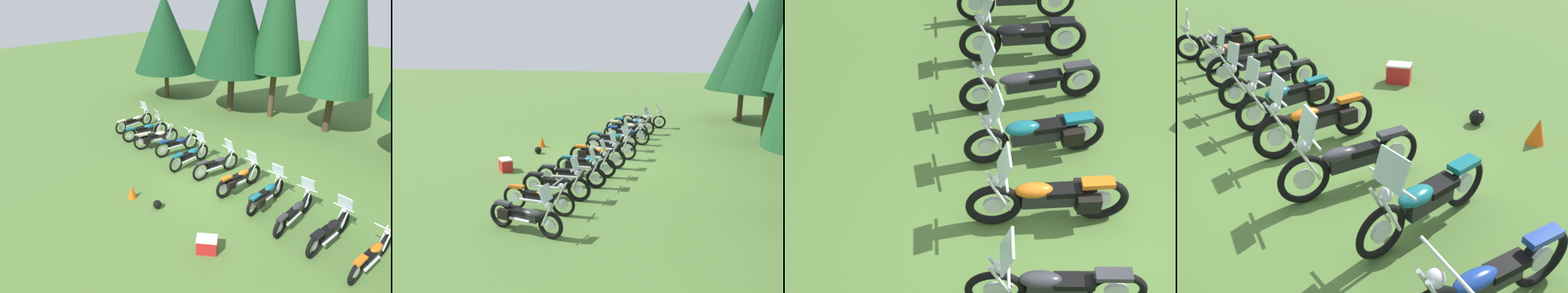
# 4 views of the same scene
# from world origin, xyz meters

# --- Properties ---
(ground_plane) EXTENTS (80.00, 80.00, 0.00)m
(ground_plane) POSITION_xyz_m (0.00, 0.00, 0.00)
(ground_plane) COLOR #4C7033
(motorcycle_5) EXTENTS (0.88, 2.17, 1.39)m
(motorcycle_5) POSITION_xyz_m (-0.62, 0.31, 0.48)
(motorcycle_5) COLOR black
(motorcycle_5) RESTS_ON ground_plane
(motorcycle_6) EXTENTS (0.78, 2.22, 1.40)m
(motorcycle_6) POSITION_xyz_m (0.68, -0.10, 0.49)
(motorcycle_6) COLOR black
(motorcycle_6) RESTS_ON ground_plane
(motorcycle_7) EXTENTS (0.77, 2.17, 1.36)m
(motorcycle_7) POSITION_xyz_m (1.90, -0.34, 0.46)
(motorcycle_7) COLOR black
(motorcycle_7) RESTS_ON ground_plane
(motorcycle_8) EXTENTS (0.70, 2.38, 1.35)m
(motorcycle_8) POSITION_xyz_m (3.06, -0.61, 0.44)
(motorcycle_8) COLOR black
(motorcycle_8) RESTS_ON ground_plane
(motorcycle_9) EXTENTS (0.67, 2.24, 1.38)m
(motorcycle_9) POSITION_xyz_m (4.23, -0.87, 0.47)
(motorcycle_9) COLOR black
(motorcycle_9) RESTS_ON ground_plane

